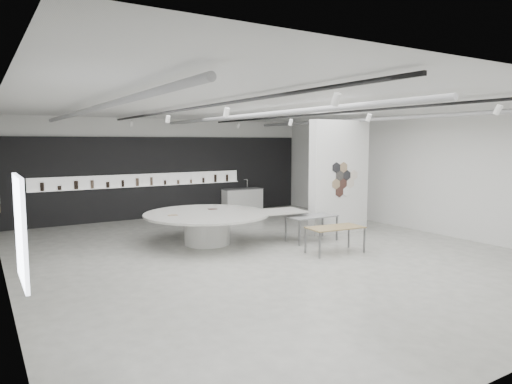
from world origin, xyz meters
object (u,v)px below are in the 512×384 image
sample_table_wood (335,229)px  sample_table_stone (312,218)px  display_island (210,224)px  partition_column (339,177)px  kitchen_counter (242,200)px

sample_table_wood → sample_table_stone: size_ratio=1.05×
display_island → sample_table_wood: (2.34, -2.70, 0.05)m
partition_column → kitchen_counter: size_ratio=2.08×
partition_column → kitchen_counter: 5.71m
partition_column → sample_table_stone: 2.00m
partition_column → display_island: partition_column is taller
sample_table_wood → kitchen_counter: size_ratio=0.89×
kitchen_counter → sample_table_wood: bearing=-98.3°
sample_table_wood → kitchen_counter: kitchen_counter is taller
partition_column → kitchen_counter: (-0.39, 5.54, -1.32)m
sample_table_stone → partition_column: bearing=20.3°
sample_table_stone → kitchen_counter: 6.23m
display_island → sample_table_stone: size_ratio=3.19×
partition_column → display_island: 4.50m
partition_column → sample_table_stone: size_ratio=2.43×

